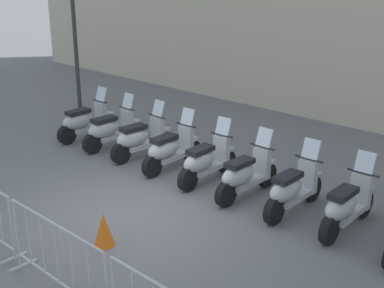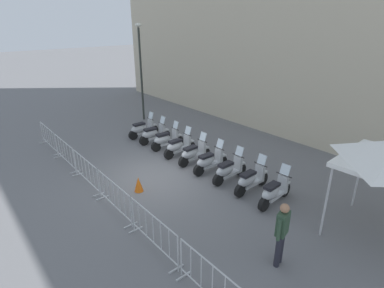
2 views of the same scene
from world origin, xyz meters
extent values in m
plane|color=slate|center=(0.00, 0.00, 0.00)|extent=(120.00, 120.00, 0.00)
cylinder|color=black|center=(-3.92, 2.75, 0.24)|extent=(0.16, 0.48, 0.48)
cylinder|color=black|center=(-3.97, 1.51, 0.24)|extent=(0.16, 0.48, 0.48)
cube|color=#B7BABC|center=(-3.94, 2.13, 0.28)|extent=(0.31, 0.88, 0.10)
ellipsoid|color=#B7BABC|center=(-3.95, 1.85, 0.52)|extent=(0.39, 0.85, 0.40)
cube|color=black|center=(-3.95, 1.88, 0.74)|extent=(0.30, 0.61, 0.10)
cube|color=#B7BABC|center=(-3.93, 2.57, 0.55)|extent=(0.34, 0.15, 0.60)
cylinder|color=black|center=(-3.93, 2.57, 0.88)|extent=(0.56, 0.06, 0.04)
cube|color=silver|center=(-3.93, 2.62, 1.06)|extent=(0.32, 0.15, 0.35)
cube|color=#B7BABC|center=(-3.92, 2.75, 0.51)|extent=(0.21, 0.33, 0.06)
cylinder|color=black|center=(-2.90, 2.73, 0.24)|extent=(0.17, 0.49, 0.48)
cylinder|color=black|center=(-2.97, 1.50, 0.24)|extent=(0.17, 0.49, 0.48)
cube|color=#B7BABC|center=(-2.94, 2.11, 0.28)|extent=(0.33, 0.88, 0.10)
ellipsoid|color=#B7BABC|center=(-2.95, 1.84, 0.52)|extent=(0.41, 0.86, 0.40)
cube|color=black|center=(-2.95, 1.87, 0.74)|extent=(0.31, 0.62, 0.10)
cube|color=#B7BABC|center=(-2.91, 2.55, 0.55)|extent=(0.35, 0.16, 0.60)
cylinder|color=black|center=(-2.91, 2.55, 0.88)|extent=(0.56, 0.07, 0.04)
cube|color=silver|center=(-2.91, 2.60, 1.06)|extent=(0.33, 0.16, 0.35)
cube|color=#B7BABC|center=(-2.90, 2.73, 0.51)|extent=(0.22, 0.33, 0.06)
cylinder|color=black|center=(-1.87, 2.73, 0.24)|extent=(0.19, 0.49, 0.48)
cylinder|color=black|center=(-1.99, 1.49, 0.24)|extent=(0.19, 0.49, 0.48)
cube|color=#B7BABC|center=(-1.93, 2.11, 0.28)|extent=(0.36, 0.89, 0.10)
ellipsoid|color=#B7BABC|center=(-1.96, 1.83, 0.52)|extent=(0.44, 0.87, 0.40)
cube|color=black|center=(-1.95, 1.86, 0.74)|extent=(0.34, 0.62, 0.10)
cube|color=#B7BABC|center=(-1.89, 2.54, 0.55)|extent=(0.35, 0.17, 0.60)
cylinder|color=black|center=(-1.89, 2.54, 0.88)|extent=(0.56, 0.09, 0.04)
cube|color=silver|center=(-1.88, 2.59, 1.06)|extent=(0.33, 0.17, 0.35)
cube|color=#B7BABC|center=(-1.87, 2.73, 0.51)|extent=(0.23, 0.34, 0.06)
cylinder|color=black|center=(-0.92, 2.64, 0.24)|extent=(0.14, 0.48, 0.48)
cylinder|color=black|center=(-0.93, 1.40, 0.24)|extent=(0.14, 0.48, 0.48)
cube|color=#B7BABC|center=(-0.92, 2.02, 0.28)|extent=(0.28, 0.87, 0.10)
ellipsoid|color=#B7BABC|center=(-0.93, 1.74, 0.52)|extent=(0.36, 0.84, 0.40)
cube|color=black|center=(-0.93, 1.78, 0.74)|extent=(0.28, 0.60, 0.10)
cube|color=#B7BABC|center=(-0.92, 2.46, 0.55)|extent=(0.34, 0.14, 0.60)
cylinder|color=black|center=(-0.92, 2.46, 0.88)|extent=(0.56, 0.04, 0.04)
cube|color=silver|center=(-0.92, 2.51, 1.06)|extent=(0.32, 0.14, 0.35)
cube|color=#B7BABC|center=(-0.92, 2.64, 0.51)|extent=(0.20, 0.32, 0.06)
cylinder|color=black|center=(0.08, 2.61, 0.24)|extent=(0.14, 0.48, 0.48)
cylinder|color=black|center=(0.09, 1.37, 0.24)|extent=(0.14, 0.48, 0.48)
cube|color=#B7BABC|center=(0.08, 1.99, 0.28)|extent=(0.29, 0.87, 0.10)
ellipsoid|color=#B7BABC|center=(0.08, 1.71, 0.52)|extent=(0.37, 0.84, 0.40)
cube|color=black|center=(0.08, 1.74, 0.74)|extent=(0.28, 0.60, 0.10)
cube|color=#B7BABC|center=(0.08, 2.42, 0.55)|extent=(0.34, 0.14, 0.60)
cylinder|color=black|center=(0.08, 2.42, 0.88)|extent=(0.56, 0.04, 0.04)
cube|color=silver|center=(0.08, 2.47, 1.06)|extent=(0.32, 0.14, 0.35)
cube|color=#B7BABC|center=(0.08, 2.61, 0.51)|extent=(0.20, 0.32, 0.06)
cylinder|color=black|center=(1.12, 2.54, 0.24)|extent=(0.16, 0.49, 0.48)
cylinder|color=black|center=(1.06, 1.30, 0.24)|extent=(0.16, 0.49, 0.48)
cube|color=#B7BABC|center=(1.09, 1.92, 0.28)|extent=(0.32, 0.88, 0.10)
ellipsoid|color=#B7BABC|center=(1.07, 1.65, 0.52)|extent=(0.40, 0.86, 0.40)
cube|color=black|center=(1.08, 1.68, 0.74)|extent=(0.31, 0.61, 0.10)
cube|color=#B7BABC|center=(1.11, 2.36, 0.55)|extent=(0.35, 0.16, 0.60)
cylinder|color=black|center=(1.11, 2.36, 0.88)|extent=(0.56, 0.06, 0.04)
cube|color=silver|center=(1.11, 2.41, 1.06)|extent=(0.33, 0.16, 0.35)
cube|color=#B7BABC|center=(1.12, 2.54, 0.51)|extent=(0.22, 0.33, 0.06)
cylinder|color=black|center=(2.11, 2.54, 0.24)|extent=(0.15, 0.48, 0.48)
cylinder|color=black|center=(2.08, 1.30, 0.24)|extent=(0.15, 0.48, 0.48)
cube|color=#B7BABC|center=(2.10, 1.92, 0.28)|extent=(0.30, 0.87, 0.10)
ellipsoid|color=#B7BABC|center=(2.09, 1.64, 0.52)|extent=(0.38, 0.85, 0.40)
cube|color=black|center=(2.09, 1.67, 0.74)|extent=(0.29, 0.61, 0.10)
cube|color=#B7BABC|center=(2.11, 2.35, 0.55)|extent=(0.34, 0.15, 0.60)
cylinder|color=black|center=(2.11, 2.35, 0.88)|extent=(0.56, 0.05, 0.04)
cube|color=silver|center=(2.11, 2.40, 1.06)|extent=(0.32, 0.15, 0.35)
cube|color=#B7BABC|center=(2.11, 2.54, 0.51)|extent=(0.21, 0.32, 0.06)
cylinder|color=black|center=(3.11, 2.55, 0.24)|extent=(0.15, 0.48, 0.48)
cylinder|color=black|center=(3.10, 1.31, 0.24)|extent=(0.15, 0.48, 0.48)
cube|color=#B7BABC|center=(3.11, 1.93, 0.28)|extent=(0.29, 0.87, 0.10)
ellipsoid|color=#B7BABC|center=(3.10, 1.65, 0.52)|extent=(0.37, 0.84, 0.40)
cube|color=black|center=(3.10, 1.68, 0.74)|extent=(0.29, 0.60, 0.10)
cube|color=#B7BABC|center=(3.11, 2.36, 0.55)|extent=(0.34, 0.14, 0.60)
cylinder|color=black|center=(3.11, 2.36, 0.88)|extent=(0.56, 0.04, 0.04)
cube|color=silver|center=(3.11, 2.41, 1.06)|extent=(0.32, 0.14, 0.35)
cube|color=#B7BABC|center=(3.11, 2.55, 0.51)|extent=(0.20, 0.32, 0.06)
cube|color=#B2B5B7|center=(-0.24, -2.22, 0.02)|extent=(0.06, 0.44, 0.04)
cylinder|color=#B2B5B7|center=(-0.15, -2.23, 0.53)|extent=(0.04, 0.04, 1.05)
cylinder|color=#B2B5B7|center=(-0.50, -2.21, 0.61)|extent=(0.02, 0.02, 0.87)
cube|color=#B2B5B7|center=(0.05, -2.24, 0.02)|extent=(0.06, 0.44, 0.04)
cylinder|color=#B2B5B7|center=(-0.03, -2.23, 0.53)|extent=(0.04, 0.04, 1.05)
cylinder|color=#B2B5B7|center=(1.01, -2.28, 1.05)|extent=(2.09, 0.12, 0.04)
cylinder|color=#B2B5B7|center=(1.01, -2.28, 0.18)|extent=(2.09, 0.12, 0.04)
cylinder|color=#B2B5B7|center=(0.32, -2.25, 0.61)|extent=(0.02, 0.02, 0.87)
cylinder|color=#B2B5B7|center=(0.66, -2.26, 0.61)|extent=(0.02, 0.02, 0.87)
cylinder|color=#B2B5B7|center=(1.01, -2.28, 0.61)|extent=(0.02, 0.02, 0.87)
cylinder|color=#B2B5B7|center=(1.36, -2.29, 0.61)|extent=(0.02, 0.02, 0.87)
cylinder|color=#B2B5B7|center=(1.71, -2.31, 0.61)|extent=(0.02, 0.02, 0.87)
cylinder|color=#2D332D|center=(-6.50, 3.85, 2.62)|extent=(0.12, 0.12, 5.25)
cone|color=orange|center=(0.46, -1.05, 0.28)|extent=(0.32, 0.32, 0.55)
camera|label=1|loc=(6.26, -5.64, 4.21)|focal=49.06mm
camera|label=2|loc=(8.65, -5.95, 5.60)|focal=28.51mm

